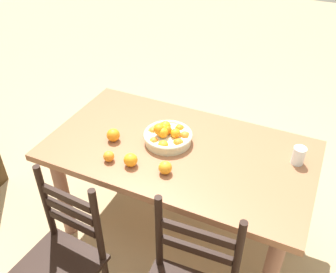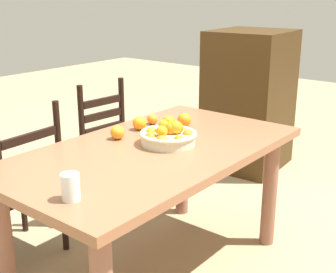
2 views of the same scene
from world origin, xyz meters
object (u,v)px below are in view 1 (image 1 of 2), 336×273
dining_table (179,163)px  orange_loose_1 (165,168)px  chair_near_window (63,262)px  orange_loose_2 (109,156)px  drinking_glass (299,156)px  fruit_bowl (168,136)px  orange_loose_3 (131,160)px  orange_loose_0 (113,135)px

dining_table → orange_loose_1: orange_loose_1 is taller
chair_near_window → orange_loose_1: 0.71m
orange_loose_2 → drinking_glass: bearing=-156.1°
chair_near_window → drinking_glass: size_ratio=8.92×
fruit_bowl → orange_loose_2: (0.22, 0.30, -0.01)m
orange_loose_3 → fruit_bowl: bearing=-108.5°
dining_table → orange_loose_0: orange_loose_0 is taller
fruit_bowl → dining_table: bearing=164.2°
dining_table → orange_loose_1: bearing=94.4°
chair_near_window → drinking_glass: (-0.95, -0.94, 0.32)m
fruit_bowl → orange_loose_3: fruit_bowl is taller
fruit_bowl → drinking_glass: fruit_bowl is taller
orange_loose_3 → drinking_glass: size_ratio=0.74×
fruit_bowl → orange_loose_0: (0.30, 0.12, -0.01)m
drinking_glass → orange_loose_1: bearing=31.4°
fruit_bowl → orange_loose_0: bearing=22.4°
orange_loose_0 → orange_loose_2: size_ratio=1.28×
orange_loose_0 → orange_loose_3: orange_loose_0 is taller
fruit_bowl → orange_loose_0: fruit_bowl is taller
orange_loose_2 → orange_loose_3: 0.13m
orange_loose_0 → orange_loose_1: (-0.41, 0.13, -0.00)m
dining_table → fruit_bowl: (0.09, -0.02, 0.16)m
fruit_bowl → chair_near_window: bearing=75.6°
orange_loose_3 → drinking_glass: 0.93m
orange_loose_2 → drinking_glass: (-0.96, -0.43, 0.02)m
orange_loose_2 → orange_loose_0: bearing=-66.0°
orange_loose_0 → drinking_glass: 1.07m
dining_table → chair_near_window: chair_near_window is taller
chair_near_window → orange_loose_0: (0.09, -0.69, 0.31)m
orange_loose_1 → orange_loose_3: size_ratio=0.95×
chair_near_window → orange_loose_1: (-0.31, -0.56, 0.31)m
orange_loose_0 → orange_loose_1: size_ratio=1.08×
chair_near_window → drinking_glass: 1.37m
chair_near_window → orange_loose_0: size_ratio=11.72×
orange_loose_3 → orange_loose_0: bearing=-36.9°
dining_table → orange_loose_2: 0.44m
chair_near_window → orange_loose_2: chair_near_window is taller
orange_loose_0 → orange_loose_2: 0.19m
chair_near_window → orange_loose_0: bearing=101.7°
chair_near_window → orange_loose_3: bearing=81.8°
dining_table → orange_loose_0: size_ratio=19.66×
drinking_glass → orange_loose_2: bearing=23.9°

